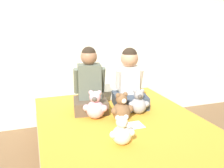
# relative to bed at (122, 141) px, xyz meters

# --- Properties ---
(ground_plane) EXTENTS (14.00, 14.00, 0.00)m
(ground_plane) POSITION_rel_bed_xyz_m (0.00, 0.00, -0.21)
(ground_plane) COLOR brown
(wall_behind_bed) EXTENTS (8.00, 0.06, 2.50)m
(wall_behind_bed) POSITION_rel_bed_xyz_m (0.00, 1.09, 1.04)
(wall_behind_bed) COLOR silver
(wall_behind_bed) RESTS_ON ground_plane
(bed) EXTENTS (1.51, 1.92, 0.42)m
(bed) POSITION_rel_bed_xyz_m (0.00, 0.00, 0.00)
(bed) COLOR #997F60
(bed) RESTS_ON ground_plane
(child_on_left) EXTENTS (0.37, 0.37, 0.65)m
(child_on_left) POSITION_rel_bed_xyz_m (-0.21, 0.37, 0.48)
(child_on_left) COLOR brown
(child_on_left) RESTS_ON bed
(child_on_right) EXTENTS (0.40, 0.41, 0.63)m
(child_on_right) POSITION_rel_bed_xyz_m (0.23, 0.37, 0.47)
(child_on_right) COLOR #384251
(child_on_right) RESTS_ON bed
(teddy_bear_held_by_left_child) EXTENTS (0.22, 0.17, 0.28)m
(teddy_bear_held_by_left_child) POSITION_rel_bed_xyz_m (-0.22, 0.14, 0.33)
(teddy_bear_held_by_left_child) COLOR #DBA3B2
(teddy_bear_held_by_left_child) RESTS_ON bed
(teddy_bear_held_by_right_child) EXTENTS (0.21, 0.16, 0.25)m
(teddy_bear_held_by_right_child) POSITION_rel_bed_xyz_m (0.22, 0.12, 0.32)
(teddy_bear_held_by_right_child) COLOR #939399
(teddy_bear_held_by_right_child) RESTS_ON bed
(teddy_bear_between_children) EXTENTS (0.22, 0.17, 0.27)m
(teddy_bear_between_children) POSITION_rel_bed_xyz_m (0.00, 0.02, 0.32)
(teddy_bear_between_children) COLOR brown
(teddy_bear_between_children) RESTS_ON bed
(teddy_bear_at_foot_of_bed) EXTENTS (0.19, 0.15, 0.23)m
(teddy_bear_at_foot_of_bed) POSITION_rel_bed_xyz_m (-0.16, -0.40, 0.31)
(teddy_bear_at_foot_of_bed) COLOR silver
(teddy_bear_at_foot_of_bed) RESTS_ON bed
(pillow_at_headboard) EXTENTS (0.46, 0.34, 0.11)m
(pillow_at_headboard) POSITION_rel_bed_xyz_m (0.00, 0.76, 0.27)
(pillow_at_headboard) COLOR silver
(pillow_at_headboard) RESTS_ON bed
(sign_card) EXTENTS (0.21, 0.15, 0.00)m
(sign_card) POSITION_rel_bed_xyz_m (0.04, -0.13, 0.21)
(sign_card) COLOR white
(sign_card) RESTS_ON bed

